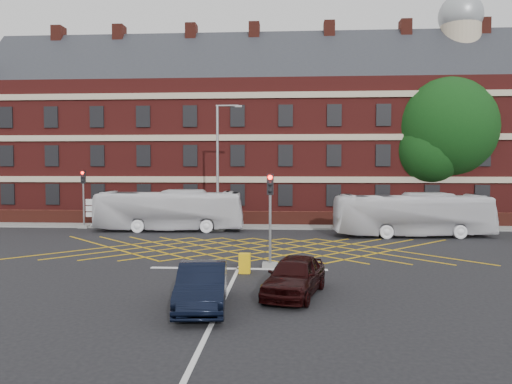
# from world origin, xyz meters

# --- Properties ---
(ground) EXTENTS (120.00, 120.00, 0.00)m
(ground) POSITION_xyz_m (0.00, 0.00, 0.00)
(ground) COLOR black
(ground) RESTS_ON ground
(victorian_building) EXTENTS (51.00, 12.17, 20.40)m
(victorian_building) POSITION_xyz_m (0.25, 22.00, 7.84)
(victorian_building) COLOR #5A1917
(victorian_building) RESTS_ON ground
(boundary_wall) EXTENTS (56.00, 0.50, 1.10)m
(boundary_wall) POSITION_xyz_m (0.00, 13.00, 0.55)
(boundary_wall) COLOR #521D16
(boundary_wall) RESTS_ON ground
(far_pavement) EXTENTS (60.00, 3.00, 0.12)m
(far_pavement) POSITION_xyz_m (0.00, 12.00, 0.06)
(far_pavement) COLOR slate
(far_pavement) RESTS_ON ground
(box_junction_hatching) EXTENTS (8.22, 8.22, 0.02)m
(box_junction_hatching) POSITION_xyz_m (0.00, 2.00, 0.01)
(box_junction_hatching) COLOR #CC990C
(box_junction_hatching) RESTS_ON ground
(stop_line) EXTENTS (8.00, 0.30, 0.02)m
(stop_line) POSITION_xyz_m (0.00, -3.50, 0.01)
(stop_line) COLOR silver
(stop_line) RESTS_ON ground
(centre_line) EXTENTS (0.15, 14.00, 0.02)m
(centre_line) POSITION_xyz_m (0.00, -10.00, 0.01)
(centre_line) COLOR silver
(centre_line) RESTS_ON ground
(bus_left) EXTENTS (10.61, 2.98, 2.92)m
(bus_left) POSITION_xyz_m (-6.23, 9.34, 1.46)
(bus_left) COLOR white
(bus_left) RESTS_ON ground
(bus_right) EXTENTS (10.42, 3.12, 2.86)m
(bus_right) POSITION_xyz_m (10.39, 7.52, 1.43)
(bus_right) COLOR silver
(bus_right) RESTS_ON ground
(car_navy) EXTENTS (1.98, 4.52, 1.45)m
(car_navy) POSITION_xyz_m (-0.57, -9.71, 0.72)
(car_navy) COLOR black
(car_navy) RESTS_ON ground
(car_maroon) EXTENTS (2.69, 4.45, 1.42)m
(car_maroon) POSITION_xyz_m (2.46, -7.96, 0.71)
(car_maroon) COLOR black
(car_maroon) RESTS_ON ground
(deciduous_tree) EXTENTS (8.80, 8.80, 12.27)m
(deciduous_tree) POSITION_xyz_m (15.36, 17.76, 7.26)
(deciduous_tree) COLOR black
(deciduous_tree) RESTS_ON ground
(traffic_light_near) EXTENTS (0.70, 0.70, 4.27)m
(traffic_light_near) POSITION_xyz_m (1.41, -3.06, 1.76)
(traffic_light_near) COLOR slate
(traffic_light_near) RESTS_ON ground
(traffic_light_far) EXTENTS (0.70, 0.70, 4.27)m
(traffic_light_far) POSITION_xyz_m (-13.03, 10.59, 1.76)
(traffic_light_far) COLOR slate
(traffic_light_far) RESTS_ON ground
(street_lamp) EXTENTS (2.25, 1.00, 8.94)m
(street_lamp) POSITION_xyz_m (-2.72, 9.56, 3.08)
(street_lamp) COLOR slate
(street_lamp) RESTS_ON ground
(direction_signs) EXTENTS (1.10, 0.16, 2.20)m
(direction_signs) POSITION_xyz_m (-12.54, 11.14, 1.38)
(direction_signs) COLOR gray
(direction_signs) RESTS_ON ground
(utility_cabinet) EXTENTS (0.49, 0.41, 0.86)m
(utility_cabinet) POSITION_xyz_m (0.36, -4.34, 0.43)
(utility_cabinet) COLOR #ECB50D
(utility_cabinet) RESTS_ON ground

